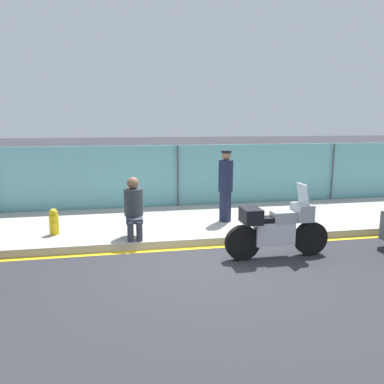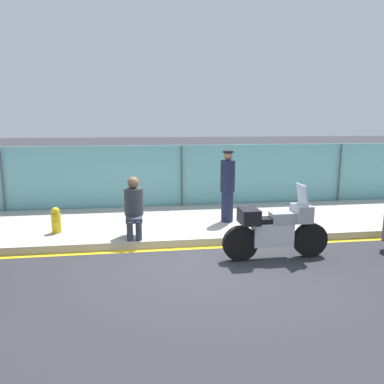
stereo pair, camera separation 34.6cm
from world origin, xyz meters
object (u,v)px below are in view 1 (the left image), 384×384
Objects in this scene: person_seated_on_curb at (134,204)px; fire_hydrant at (54,222)px; motorcycle at (277,228)px; officer_standing at (226,185)px.

person_seated_on_curb is 2.22× the size of fire_hydrant.
motorcycle is 3.17m from person_seated_on_curb.
fire_hydrant is at bearing -174.60° from officer_standing.
person_seated_on_curb is (-2.82, 1.42, 0.30)m from motorcycle.
motorcycle is 1.19× the size of officer_standing.
officer_standing reaches higher than fire_hydrant.
officer_standing is at bearing 99.68° from motorcycle.
person_seated_on_curb is 1.95m from fire_hydrant.
motorcycle is 2.42m from officer_standing.
officer_standing reaches higher than person_seated_on_curb.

